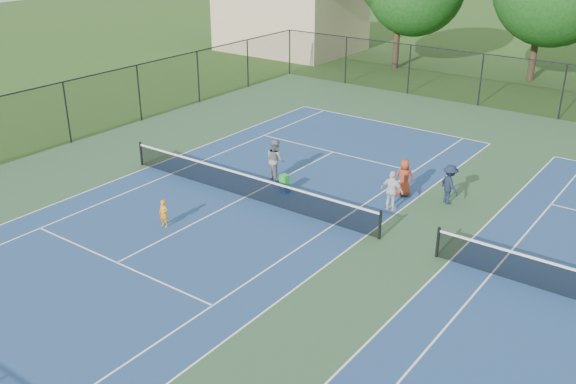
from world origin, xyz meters
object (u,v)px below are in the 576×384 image
Objects in this scene: ball_hopper at (285,180)px; bystander_c at (404,178)px; child_player at (164,214)px; instructor at (275,160)px; bystander_a at (392,191)px; bystander_b at (450,184)px; ball_crate at (285,189)px; clapboard_house at (291,11)px.

bystander_c is at bearing 32.75° from ball_hopper.
instructor reaches higher than child_player.
child_player is 9.36m from bystander_c.
ball_hopper is at bearing 166.19° from instructor.
ball_hopper is (1.12, -0.88, -0.34)m from instructor.
bystander_c is 4.70m from ball_hopper.
bystander_c is at bearing -80.73° from bystander_a.
bystander_b is at bearing 44.18° from child_player.
instructor is at bearing -13.69° from bystander_c.
ball_hopper is at bearing 61.48° from bystander_b.
bystander_c is at bearing -137.47° from instructor.
instructor is 1.59m from ball_crate.
child_player is 2.33× the size of ball_hopper.
bystander_a is 4.33m from ball_hopper.
bystander_b is at bearing -139.18° from instructor.
bystander_b is 6.37m from ball_hopper.
bystander_a is at bearing -46.97° from clapboard_house.
bystander_b reaches higher than ball_hopper.
instructor is 1.13× the size of bystander_a.
child_player is at bearing -61.88° from clapboard_house.
child_player is 0.58× the size of instructor.
instructor is at bearing 141.82° from ball_hopper.
bystander_a reaches higher than child_player.
instructor is 7.09m from bystander_b.
bystander_b is at bearing -42.61° from clapboard_house.
ball_crate is 0.38m from ball_hopper.
child_player is at bearing -108.13° from ball_hopper.
ball_hopper reaches higher than ball_crate.
bystander_c is 3.76× the size of ball_crate.
bystander_c is 4.73m from ball_crate.
clapboard_house is 26.97× the size of ball_crate.
clapboard_house is at bearing -8.07° from bystander_b.
bystander_a is (5.83, 6.01, 0.27)m from child_player.
bystander_a is (5.32, 0.16, -0.10)m from instructor.
clapboard_house is 6.95× the size of bystander_a.
bystander_b is at bearing 26.94° from ball_crate.
bystander_a is 3.88× the size of ball_crate.
clapboard_house is 10.57× the size of child_player.
bystander_a is 1.00× the size of bystander_b.
child_player is 0.66× the size of bystander_a.
child_player reaches higher than ball_crate.
bystander_a is at bearing 13.94° from ball_crate.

